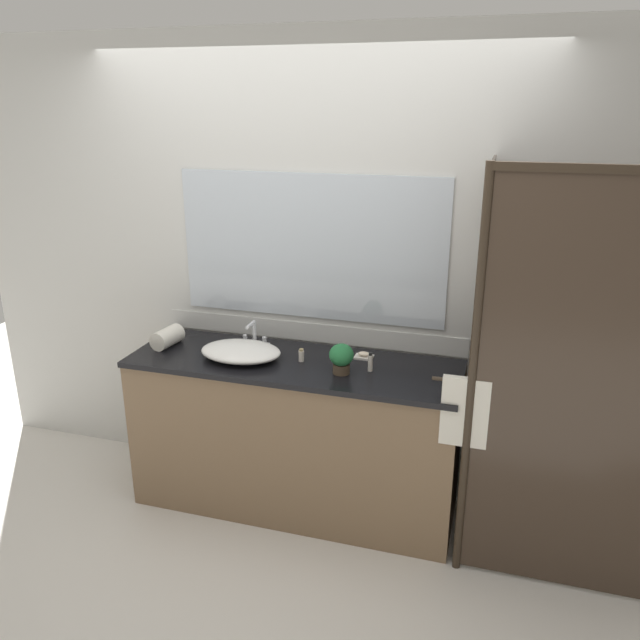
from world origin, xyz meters
TOP-DOWN VIEW (x-y plane):
  - ground_plane at (0.00, 0.00)m, footprint 8.00×8.00m
  - wall_back_with_mirror at (0.00, 0.34)m, footprint 4.40×0.06m
  - vanity_cabinet at (0.00, 0.01)m, footprint 1.80×0.58m
  - shower_enclosure at (1.27, -0.19)m, footprint 1.20×0.59m
  - sink_basin at (-0.29, -0.04)m, footprint 0.45×0.32m
  - faucet at (-0.29, 0.15)m, footprint 0.17×0.13m
  - potted_plant at (0.29, -0.08)m, footprint 0.13×0.13m
  - soap_dish at (0.35, 0.15)m, footprint 0.10×0.07m
  - amenity_bottle_conditioner at (0.42, -0.01)m, footprint 0.02×0.02m
  - amenity_bottle_lotion at (0.04, 0.01)m, footprint 0.03×0.03m
  - rolled_towel_near_edge at (-0.76, 0.01)m, footprint 0.13×0.20m

SIDE VIEW (x-z plane):
  - ground_plane at x=0.00m, z-range 0.00..0.00m
  - vanity_cabinet at x=0.00m, z-range 0.00..0.90m
  - soap_dish at x=0.35m, z-range 0.90..0.93m
  - amenity_bottle_lotion at x=0.04m, z-range 0.90..0.97m
  - sink_basin at x=-0.29m, z-range 0.90..0.98m
  - amenity_bottle_conditioner at x=0.42m, z-range 0.90..1.00m
  - faucet at x=-0.29m, z-range 0.87..1.03m
  - rolled_towel_near_edge at x=-0.76m, z-range 0.90..1.01m
  - potted_plant at x=0.29m, z-range 0.91..1.07m
  - shower_enclosure at x=1.27m, z-range 0.02..2.02m
  - wall_back_with_mirror at x=0.00m, z-range 0.00..2.60m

